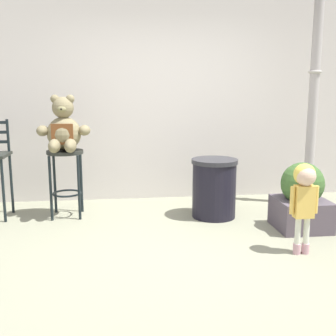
# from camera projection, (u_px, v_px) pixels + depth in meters

# --- Properties ---
(ground_plane) EXTENTS (24.00, 24.00, 0.00)m
(ground_plane) POSITION_uv_depth(u_px,v_px,m) (190.00, 253.00, 3.84)
(ground_plane) COLOR gray
(building_wall) EXTENTS (7.74, 0.30, 3.27)m
(building_wall) POSITION_uv_depth(u_px,v_px,m) (164.00, 80.00, 5.67)
(building_wall) COLOR beige
(building_wall) RESTS_ON ground_plane
(bar_stool_with_teddy) EXTENTS (0.43, 0.43, 0.80)m
(bar_stool_with_teddy) POSITION_uv_depth(u_px,v_px,m) (66.00, 169.00, 4.87)
(bar_stool_with_teddy) COLOR #262924
(bar_stool_with_teddy) RESTS_ON ground_plane
(teddy_bear) EXTENTS (0.61, 0.55, 0.64)m
(teddy_bear) POSITION_uv_depth(u_px,v_px,m) (64.00, 130.00, 4.75)
(teddy_bear) COLOR #7E7351
(teddy_bear) RESTS_ON bar_stool_with_teddy
(child_walking) EXTENTS (0.27, 0.21, 0.84)m
(child_walking) POSITION_uv_depth(u_px,v_px,m) (304.00, 189.00, 3.72)
(child_walking) COLOR #C6939C
(child_walking) RESTS_ON ground_plane
(trash_bin) EXTENTS (0.55, 0.55, 0.70)m
(trash_bin) POSITION_uv_depth(u_px,v_px,m) (214.00, 188.00, 4.88)
(trash_bin) COLOR black
(trash_bin) RESTS_ON ground_plane
(lamppost) EXTENTS (0.29, 0.29, 2.98)m
(lamppost) POSITION_uv_depth(u_px,v_px,m) (312.00, 114.00, 5.30)
(lamppost) COLOR #B19EA5
(lamppost) RESTS_ON ground_plane
(planter_with_shrub) EXTENTS (0.54, 0.54, 0.73)m
(planter_with_shrub) POSITION_uv_depth(u_px,v_px,m) (302.00, 199.00, 4.46)
(planter_with_shrub) COLOR #544B54
(planter_with_shrub) RESTS_ON ground_plane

